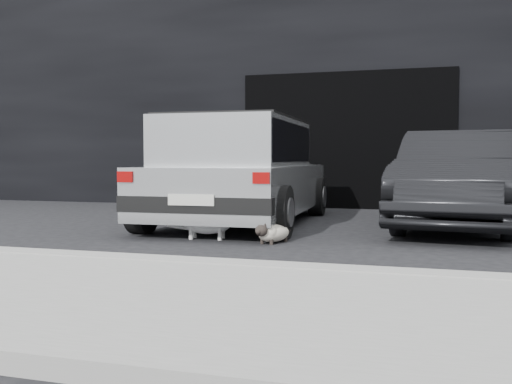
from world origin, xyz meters
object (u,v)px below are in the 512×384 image
(cat_siamese, at_px, (272,233))
(silver_hatchback, at_px, (240,167))
(cat_white, at_px, (210,222))
(second_car, at_px, (458,179))

(cat_siamese, bearing_deg, silver_hatchback, -43.20)
(cat_white, bearing_deg, cat_siamese, 75.74)
(silver_hatchback, bearing_deg, cat_white, -86.11)
(second_car, bearing_deg, silver_hatchback, -166.24)
(silver_hatchback, xyz_separation_m, second_car, (3.02, 0.41, -0.16))
(second_car, xyz_separation_m, cat_siamese, (-2.08, -2.16, -0.56))
(cat_siamese, relative_size, cat_white, 0.81)
(second_car, height_order, cat_white, second_car)
(second_car, bearing_deg, cat_siamese, -127.95)
(second_car, distance_m, cat_white, 3.55)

